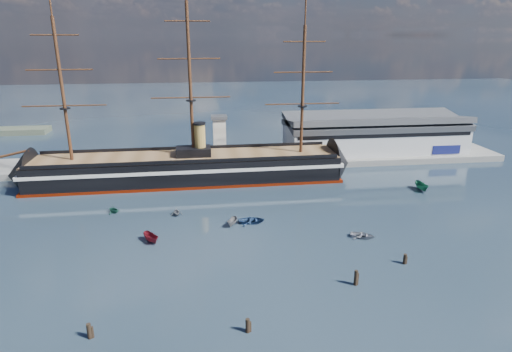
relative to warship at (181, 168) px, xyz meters
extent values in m
plane|color=#192736|center=(8.98, -20.00, -4.04)|extent=(600.00, 600.00, 0.00)
cube|color=slate|center=(18.98, 16.00, -4.04)|extent=(180.00, 18.00, 2.00)
cube|color=#B7BABC|center=(66.98, 20.00, 2.96)|extent=(62.00, 20.00, 10.00)
cube|color=#3F4247|center=(66.98, 20.00, 8.56)|extent=(63.00, 21.00, 2.00)
cube|color=silver|center=(11.98, 13.00, 4.96)|extent=(4.00, 4.00, 14.00)
cube|color=#3F4247|center=(11.98, 13.00, 12.46)|extent=(5.00, 5.00, 1.00)
cube|color=black|center=(1.73, 0.00, -0.04)|extent=(88.14, 16.79, 7.00)
cube|color=silver|center=(1.73, 0.00, 1.16)|extent=(90.14, 17.04, 1.00)
cube|color=#581202|center=(1.73, 0.00, -3.69)|extent=(90.14, 17.00, 0.90)
cone|color=black|center=(-44.77, 0.00, -0.34)|extent=(14.14, 15.80, 15.68)
cone|color=black|center=(48.23, 0.00, -0.34)|extent=(11.14, 15.78, 15.68)
cube|color=brown|center=(1.73, 0.00, 3.56)|extent=(88.13, 15.51, 0.40)
cube|color=black|center=(3.73, 0.00, 4.96)|extent=(10.05, 6.09, 2.50)
cylinder|color=#B39245|center=(5.73, 0.00, 8.46)|extent=(3.20, 3.20, 9.00)
cylinder|color=#381E0F|center=(-30.27, 0.00, 22.76)|extent=(0.90, 0.90, 38.00)
cylinder|color=#381E0F|center=(3.73, 0.00, 24.76)|extent=(0.90, 0.90, 42.00)
cylinder|color=#381E0F|center=(35.73, 0.00, 21.76)|extent=(0.90, 0.90, 36.00)
imported|color=maroon|center=(-5.05, -38.98, -4.04)|extent=(6.15, 5.05, 2.37)
imported|color=navy|center=(16.93, -32.06, -4.04)|extent=(1.60, 3.80, 1.76)
imported|color=slate|center=(12.43, -32.81, -4.04)|extent=(5.28, 3.64, 1.99)
imported|color=#19503E|center=(-15.74, -21.86, -4.04)|extent=(5.38, 5.82, 2.04)
imported|color=gray|center=(39.50, -42.68, -4.04)|extent=(2.57, 3.46, 1.50)
imported|color=#1E5F46|center=(66.52, -16.68, -4.04)|extent=(7.00, 2.57, 2.80)
imported|color=slate|center=(-0.48, -25.24, -4.04)|extent=(5.51, 3.16, 1.90)
cylinder|color=black|center=(-10.75, -68.30, -4.04)|extent=(0.64, 0.64, 3.11)
cylinder|color=black|center=(11.74, -69.92, -4.04)|extent=(0.64, 0.64, 2.96)
cylinder|color=black|center=(31.62, -60.08, -4.04)|extent=(0.64, 0.64, 3.55)
cylinder|color=black|center=(43.39, -54.28, -4.04)|extent=(0.64, 0.64, 2.73)
camera|label=1|loc=(6.20, -121.68, 37.14)|focal=30.00mm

